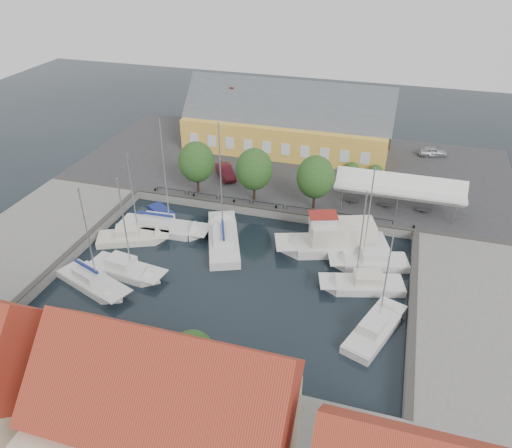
% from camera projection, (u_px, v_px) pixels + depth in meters
% --- Properties ---
extents(ground, '(140.00, 140.00, 0.00)m').
position_uv_depth(ground, '(238.00, 268.00, 48.36)').
color(ground, black).
rests_on(ground, ground).
extents(north_quay, '(56.00, 26.00, 1.00)m').
position_uv_depth(north_quay, '(292.00, 167.00, 66.94)').
color(north_quay, '#2D2D30').
rests_on(north_quay, ground).
extents(west_quay, '(12.00, 24.00, 1.00)m').
position_uv_depth(west_quay, '(32.00, 239.00, 51.83)').
color(west_quay, slate).
rests_on(west_quay, ground).
extents(east_quay, '(12.00, 24.00, 1.00)m').
position_uv_depth(east_quay, '(484.00, 322.00, 41.10)').
color(east_quay, slate).
rests_on(east_quay, ground).
extents(quay_edge_fittings, '(56.00, 24.72, 0.40)m').
position_uv_depth(quay_edge_fittings, '(253.00, 234.00, 51.70)').
color(quay_edge_fittings, '#383533').
rests_on(quay_edge_fittings, north_quay).
extents(warehouse, '(28.56, 14.00, 9.55)m').
position_uv_depth(warehouse, '(284.00, 124.00, 69.93)').
color(warehouse, gold).
rests_on(warehouse, north_quay).
extents(tent_canopy, '(14.00, 4.00, 2.83)m').
position_uv_depth(tent_canopy, '(400.00, 188.00, 54.91)').
color(tent_canopy, white).
rests_on(tent_canopy, north_quay).
extents(quay_trees, '(18.20, 4.20, 6.30)m').
position_uv_depth(quay_trees, '(254.00, 169.00, 56.15)').
color(quay_trees, black).
rests_on(quay_trees, north_quay).
extents(car_silver, '(4.02, 2.43, 1.28)m').
position_uv_depth(car_silver, '(433.00, 152.00, 68.67)').
color(car_silver, '#A9ABB0').
rests_on(car_silver, north_quay).
extents(car_red, '(3.93, 4.66, 1.51)m').
position_uv_depth(car_red, '(225.00, 171.00, 62.96)').
color(car_red, '#57141E').
rests_on(car_red, north_quay).
extents(center_sailboat, '(6.41, 10.20, 13.51)m').
position_uv_depth(center_sailboat, '(223.00, 241.00, 51.76)').
color(center_sailboat, silver).
rests_on(center_sailboat, ground).
extents(trawler, '(11.78, 6.78, 5.00)m').
position_uv_depth(trawler, '(336.00, 241.00, 50.53)').
color(trawler, silver).
rests_on(trawler, ground).
extents(east_boat_a, '(8.05, 4.52, 11.04)m').
position_uv_depth(east_boat_a, '(370.00, 263.00, 48.62)').
color(east_boat_a, silver).
rests_on(east_boat_a, ground).
extents(east_boat_b, '(8.05, 4.45, 10.67)m').
position_uv_depth(east_boat_b, '(364.00, 286.00, 45.56)').
color(east_boat_b, silver).
rests_on(east_boat_b, ground).
extents(east_boat_c, '(4.87, 7.90, 9.89)m').
position_uv_depth(east_boat_c, '(374.00, 332.00, 40.48)').
color(east_boat_c, silver).
rests_on(east_boat_c, ground).
extents(west_boat_a, '(10.35, 3.35, 13.27)m').
position_uv_depth(west_boat_a, '(162.00, 228.00, 54.12)').
color(west_boat_a, silver).
rests_on(west_boat_a, ground).
extents(west_boat_b, '(7.83, 5.32, 10.38)m').
position_uv_depth(west_boat_b, '(132.00, 238.00, 52.39)').
color(west_boat_b, beige).
rests_on(west_boat_b, ground).
extents(west_boat_c, '(8.15, 3.55, 10.75)m').
position_uv_depth(west_boat_c, '(125.00, 271.00, 47.56)').
color(west_boat_c, silver).
rests_on(west_boat_c, ground).
extents(west_boat_d, '(8.43, 5.15, 11.00)m').
position_uv_depth(west_boat_d, '(93.00, 283.00, 45.89)').
color(west_boat_d, silver).
rests_on(west_boat_d, ground).
extents(launch_sw, '(5.62, 2.54, 0.98)m').
position_uv_depth(launch_sw, '(63.00, 327.00, 41.14)').
color(launch_sw, silver).
rests_on(launch_sw, ground).
extents(launch_nw, '(4.19, 3.59, 0.88)m').
position_uv_depth(launch_nw, '(162.00, 212.00, 57.41)').
color(launch_nw, navy).
rests_on(launch_nw, ground).
extents(townhouses, '(36.30, 8.50, 12.00)m').
position_uv_depth(townhouses, '(131.00, 439.00, 25.83)').
color(townhouses, beige).
rests_on(townhouses, south_bank).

